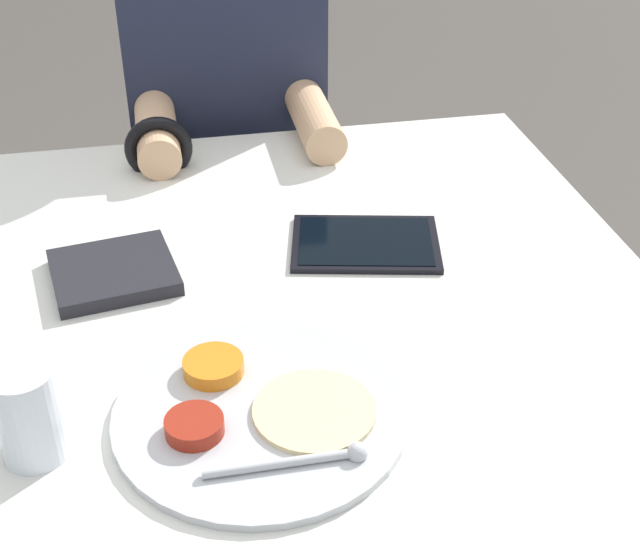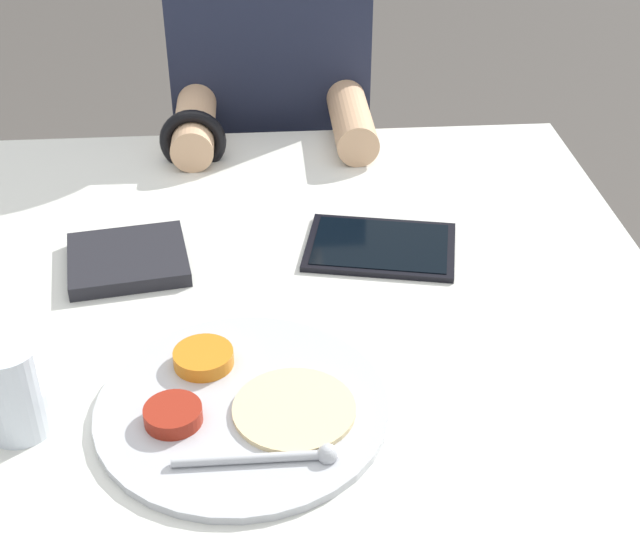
% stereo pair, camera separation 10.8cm
% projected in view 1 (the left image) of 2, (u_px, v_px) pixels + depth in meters
% --- Properties ---
extents(dining_table, '(1.19, 1.02, 0.71)m').
position_uv_depth(dining_table, '(226.00, 496.00, 1.34)').
color(dining_table, silver).
rests_on(dining_table, ground_plane).
extents(thali_tray, '(0.32, 0.32, 0.03)m').
position_uv_depth(thali_tray, '(259.00, 411.00, 0.96)').
color(thali_tray, '#B7BABF').
rests_on(thali_tray, dining_table).
extents(red_notebook, '(0.18, 0.17, 0.02)m').
position_uv_depth(red_notebook, '(114.00, 273.00, 1.18)').
color(red_notebook, silver).
rests_on(red_notebook, dining_table).
extents(tablet_device, '(0.23, 0.19, 0.01)m').
position_uv_depth(tablet_device, '(365.00, 243.00, 1.26)').
color(tablet_device, black).
rests_on(tablet_device, dining_table).
extents(person_diner, '(0.37, 0.42, 1.20)m').
position_uv_depth(person_diner, '(229.00, 167.00, 1.77)').
color(person_diner, black).
rests_on(person_diner, ground_plane).
extents(drinking_glass, '(0.07, 0.07, 0.11)m').
position_uv_depth(drinking_glass, '(28.00, 413.00, 0.89)').
color(drinking_glass, silver).
rests_on(drinking_glass, dining_table).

